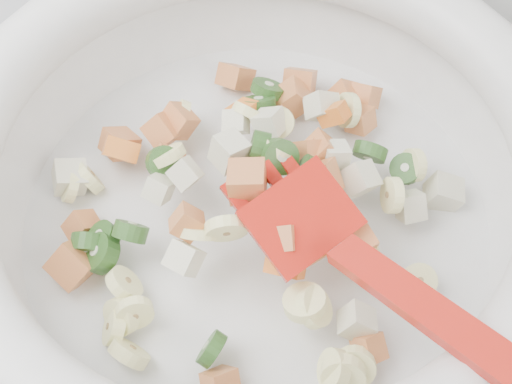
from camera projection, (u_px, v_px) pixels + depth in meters
The scene contains 2 objects.
counter at pixel (169, 375), 0.93m from camera, with size 2.00×0.60×0.90m, color gray.
mixing_bowl at pixel (256, 179), 0.48m from camera, with size 0.49×0.43×0.15m.
Camera 1 is at (0.28, 1.27, 1.36)m, focal length 50.00 mm.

